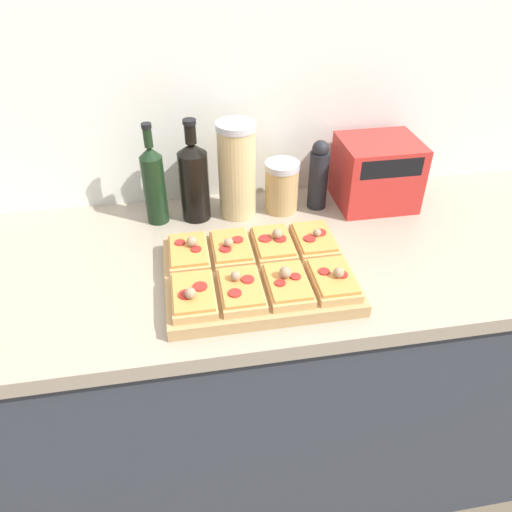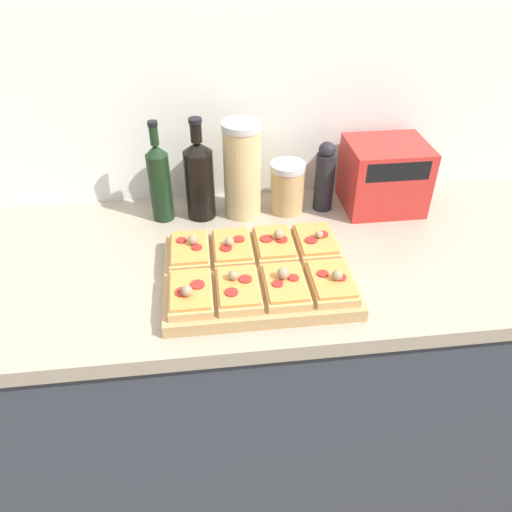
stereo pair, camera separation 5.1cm
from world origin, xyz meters
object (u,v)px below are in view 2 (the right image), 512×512
object	(u,v)px
olive_oil_bottle	(160,181)
toaster_oven	(384,176)
wine_bottle	(199,178)
grain_jar_tall	(242,170)
cutting_board	(257,275)
pepper_mill	(325,177)
grain_jar_short	(287,187)

from	to	relation	value
olive_oil_bottle	toaster_oven	bearing A→B (deg)	-0.50
wine_bottle	grain_jar_tall	size ratio (longest dim) A/B	1.06
grain_jar_tall	cutting_board	bearing A→B (deg)	-89.36
wine_bottle	pepper_mill	bearing A→B (deg)	0.00
wine_bottle	grain_jar_tall	bearing A→B (deg)	0.00
cutting_board	olive_oil_bottle	size ratio (longest dim) A/B	1.54
cutting_board	grain_jar_short	xyz separation A→B (m)	(0.12, 0.32, 0.06)
olive_oil_bottle	pepper_mill	bearing A→B (deg)	0.00
cutting_board	toaster_oven	xyz separation A→B (m)	(0.41, 0.31, 0.08)
olive_oil_bottle	wine_bottle	size ratio (longest dim) A/B	0.99
olive_oil_bottle	grain_jar_tall	world-z (taller)	olive_oil_bottle
pepper_mill	toaster_oven	distance (m)	0.17
grain_jar_tall	toaster_oven	world-z (taller)	grain_jar_tall
olive_oil_bottle	grain_jar_short	xyz separation A→B (m)	(0.36, 0.00, -0.04)
grain_jar_tall	toaster_oven	size ratio (longest dim) A/B	1.11
olive_oil_bottle	wine_bottle	xyz separation A→B (m)	(0.11, 0.00, 0.00)
grain_jar_short	toaster_oven	xyz separation A→B (m)	(0.28, -0.01, 0.02)
grain_jar_short	pepper_mill	distance (m)	0.11
wine_bottle	grain_jar_short	distance (m)	0.25
cutting_board	pepper_mill	size ratio (longest dim) A/B	2.13
olive_oil_bottle	toaster_oven	xyz separation A→B (m)	(0.64, -0.01, -0.02)
cutting_board	olive_oil_bottle	distance (m)	0.41
grain_jar_short	pepper_mill	world-z (taller)	pepper_mill
olive_oil_bottle	wine_bottle	world-z (taller)	wine_bottle
olive_oil_bottle	toaster_oven	size ratio (longest dim) A/B	1.17
olive_oil_bottle	grain_jar_short	world-z (taller)	olive_oil_bottle
cutting_board	toaster_oven	world-z (taller)	toaster_oven
olive_oil_bottle	grain_jar_short	size ratio (longest dim) A/B	1.92
cutting_board	pepper_mill	xyz separation A→B (m)	(0.23, 0.32, 0.09)
olive_oil_bottle	grain_jar_short	distance (m)	0.36
wine_bottle	grain_jar_short	bearing A→B (deg)	0.00
grain_jar_tall	grain_jar_short	world-z (taller)	grain_jar_tall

